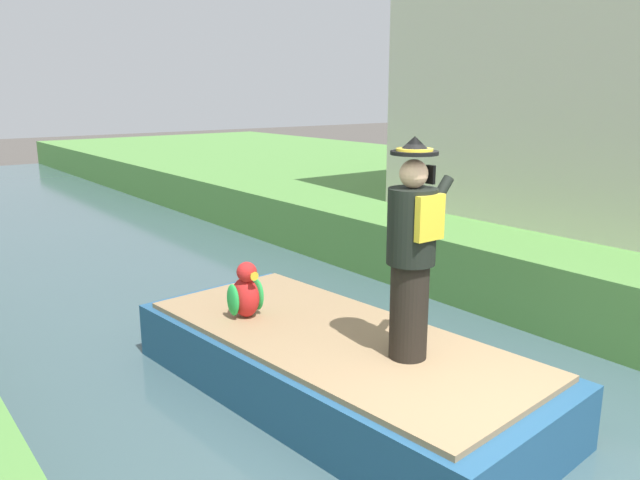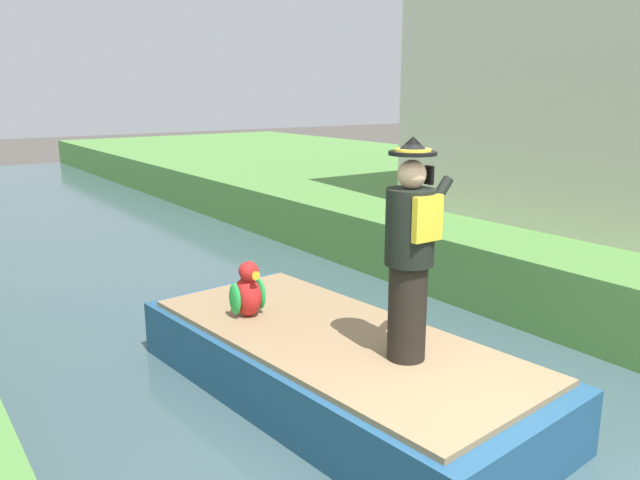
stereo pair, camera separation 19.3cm
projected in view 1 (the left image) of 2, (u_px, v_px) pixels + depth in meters
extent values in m
cube|color=#23517A|center=(335.00, 367.00, 5.86)|extent=(2.16, 4.34, 0.56)
cube|color=#997A56|center=(335.00, 337.00, 5.78)|extent=(1.99, 3.99, 0.05)
cylinder|color=black|center=(409.00, 311.00, 5.20)|extent=(0.32, 0.32, 0.82)
cylinder|color=black|center=(412.00, 226.00, 5.03)|extent=(0.40, 0.40, 0.62)
cube|color=gold|center=(430.00, 218.00, 4.86)|extent=(0.28, 0.06, 0.36)
sphere|color=#DBA884|center=(414.00, 174.00, 4.93)|extent=(0.23, 0.23, 0.23)
cylinder|color=black|center=(414.00, 153.00, 4.89)|extent=(0.38, 0.38, 0.03)
cone|color=black|center=(415.00, 144.00, 4.88)|extent=(0.26, 0.26, 0.12)
cylinder|color=gold|center=(415.00, 150.00, 4.89)|extent=(0.29, 0.29, 0.02)
cylinder|color=black|center=(435.00, 202.00, 5.09)|extent=(0.38, 0.09, 0.43)
cube|color=black|center=(431.00, 175.00, 4.96)|extent=(0.03, 0.08, 0.15)
ellipsoid|color=red|center=(245.00, 297.00, 6.19)|extent=(0.26, 0.32, 0.40)
sphere|color=red|center=(247.00, 272.00, 6.10)|extent=(0.20, 0.20, 0.20)
cone|color=yellow|center=(252.00, 275.00, 6.02)|extent=(0.09, 0.09, 0.09)
ellipsoid|color=green|center=(233.00, 300.00, 6.11)|extent=(0.08, 0.20, 0.32)
ellipsoid|color=green|center=(257.00, 294.00, 6.27)|extent=(0.08, 0.20, 0.32)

